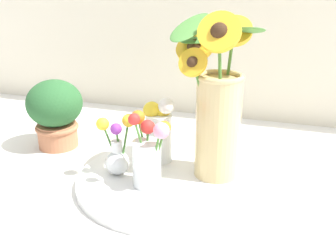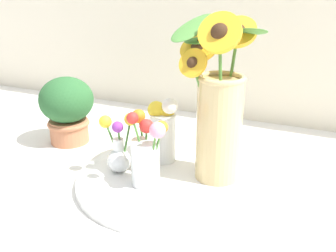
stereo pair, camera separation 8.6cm
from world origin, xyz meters
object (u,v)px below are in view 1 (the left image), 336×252
(vase_bulb_right, at_px, (117,151))
(vase_small_back, at_px, (159,130))
(vase_small_center, at_px, (148,154))
(potted_plant, at_px, (55,111))
(serving_tray, at_px, (168,180))
(mason_jar_sunflowers, at_px, (216,107))

(vase_bulb_right, height_order, vase_small_back, vase_small_back)
(vase_small_center, height_order, potted_plant, potted_plant)
(vase_bulb_right, xyz_separation_m, vase_small_back, (0.07, 0.10, 0.02))
(serving_tray, bearing_deg, vase_small_center, -121.76)
(vase_small_center, xyz_separation_m, vase_small_back, (-0.02, 0.13, 0.00))
(mason_jar_sunflowers, relative_size, vase_bulb_right, 2.62)
(mason_jar_sunflowers, bearing_deg, serving_tray, -150.13)
(serving_tray, bearing_deg, potted_plant, 163.26)
(vase_small_back, xyz_separation_m, potted_plant, (-0.31, 0.03, 0.01))
(vase_bulb_right, height_order, potted_plant, potted_plant)
(vase_small_center, relative_size, potted_plant, 0.89)
(serving_tray, xyz_separation_m, mason_jar_sunflowers, (0.10, 0.05, 0.17))
(serving_tray, xyz_separation_m, vase_small_center, (-0.03, -0.05, 0.08))
(serving_tray, distance_m, vase_small_back, 0.13)
(serving_tray, bearing_deg, vase_small_back, 121.63)
(vase_small_back, bearing_deg, mason_jar_sunflowers, -10.10)
(vase_bulb_right, distance_m, potted_plant, 0.28)
(vase_small_center, bearing_deg, mason_jar_sunflowers, 39.55)
(vase_bulb_right, bearing_deg, mason_jar_sunflowers, 18.82)
(mason_jar_sunflowers, distance_m, vase_bulb_right, 0.25)
(serving_tray, distance_m, vase_small_center, 0.10)
(mason_jar_sunflowers, bearing_deg, vase_small_back, 169.90)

